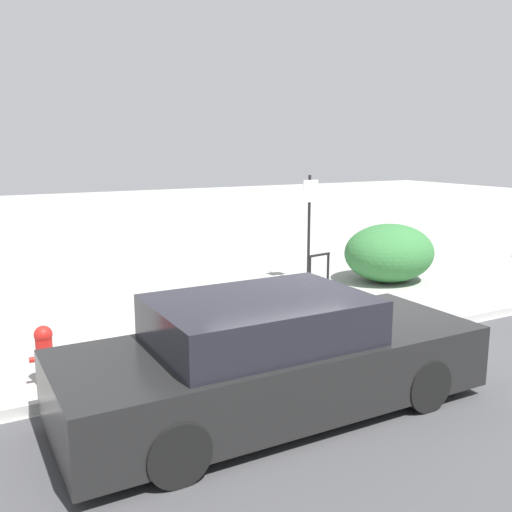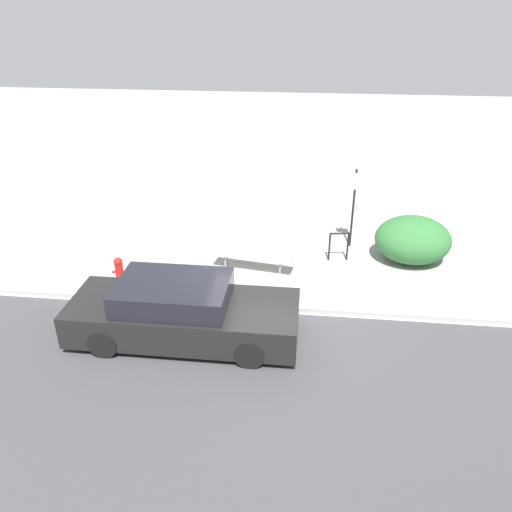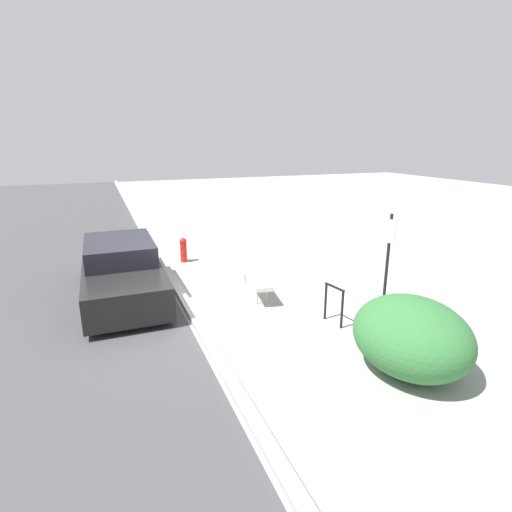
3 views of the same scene
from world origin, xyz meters
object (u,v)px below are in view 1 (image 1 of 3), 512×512
Objects in this scene: sign_post at (309,219)px; fire_hydrant at (45,354)px; bike_rack at (319,270)px; parked_car_near at (272,359)px; bench at (238,297)px.

sign_post is 3.01× the size of fire_hydrant.
bike_rack is at bearing -112.19° from sign_post.
fire_hydrant is (-5.45, -1.97, -0.09)m from bike_rack.
bike_rack is 5.16m from parked_car_near.
bike_rack is 1.33m from sign_post.
sign_post is (0.38, 0.93, 0.88)m from bike_rack.
parked_car_near is (-1.13, -3.06, 0.17)m from bench.
bike_rack is (2.23, 0.86, 0.05)m from bench.
fire_hydrant is at bearing -153.54° from sign_post.
bench is 0.46× the size of parked_car_near.
fire_hydrant is at bearing 136.89° from parked_car_near.
parked_car_near is at bearing -42.97° from fire_hydrant.
parked_car_near reaches higher than bench.
fire_hydrant is (-5.83, -2.90, -0.98)m from sign_post.
bench is at bearing -159.05° from bike_rack.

